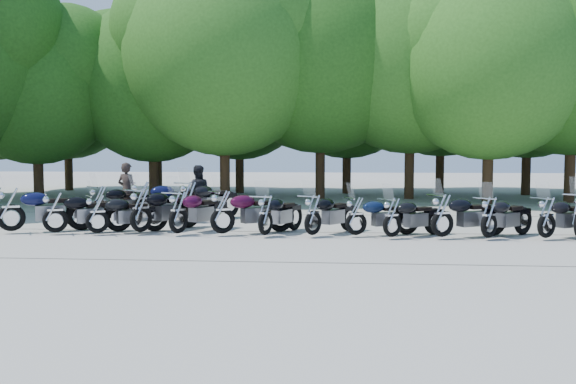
# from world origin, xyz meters

# --- Properties ---
(ground) EXTENTS (90.00, 90.00, 0.00)m
(ground) POSITION_xyz_m (0.00, 0.00, 0.00)
(ground) COLOR gray
(ground) RESTS_ON ground
(tree_1) EXTENTS (6.97, 6.97, 8.55)m
(tree_1) POSITION_xyz_m (-12.04, 11.24, 5.06)
(tree_1) COLOR #3A2614
(tree_1) RESTS_ON ground
(tree_2) EXTENTS (7.31, 7.31, 8.97)m
(tree_2) POSITION_xyz_m (-7.25, 12.84, 5.31)
(tree_2) COLOR #3A2614
(tree_2) RESTS_ON ground
(tree_3) EXTENTS (8.70, 8.70, 10.67)m
(tree_3) POSITION_xyz_m (-3.57, 11.24, 6.32)
(tree_3) COLOR #3A2614
(tree_3) RESTS_ON ground
(tree_4) EXTENTS (9.13, 9.13, 11.20)m
(tree_4) POSITION_xyz_m (0.54, 13.09, 6.64)
(tree_4) COLOR #3A2614
(tree_4) RESTS_ON ground
(tree_5) EXTENTS (9.04, 9.04, 11.10)m
(tree_5) POSITION_xyz_m (4.61, 13.20, 6.57)
(tree_5) COLOR #3A2614
(tree_5) RESTS_ON ground
(tree_6) EXTENTS (8.00, 8.00, 9.82)m
(tree_6) POSITION_xyz_m (7.55, 10.82, 5.81)
(tree_6) COLOR #3A2614
(tree_6) RESTS_ON ground
(tree_7) EXTENTS (8.79, 8.79, 10.79)m
(tree_7) POSITION_xyz_m (11.20, 11.78, 6.39)
(tree_7) COLOR #3A2614
(tree_7) RESTS_ON ground
(tree_9) EXTENTS (7.59, 7.59, 9.32)m
(tree_9) POSITION_xyz_m (-13.53, 17.59, 5.52)
(tree_9) COLOR #3A2614
(tree_9) RESTS_ON ground
(tree_10) EXTENTS (7.78, 7.78, 9.55)m
(tree_10) POSITION_xyz_m (-8.29, 16.97, 5.66)
(tree_10) COLOR #3A2614
(tree_10) RESTS_ON ground
(tree_11) EXTENTS (7.56, 7.56, 9.28)m
(tree_11) POSITION_xyz_m (-3.76, 16.43, 5.49)
(tree_11) COLOR #3A2614
(tree_11) RESTS_ON ground
(tree_12) EXTENTS (7.88, 7.88, 9.67)m
(tree_12) POSITION_xyz_m (1.80, 16.47, 5.72)
(tree_12) COLOR #3A2614
(tree_12) RESTS_ON ground
(tree_13) EXTENTS (8.31, 8.31, 10.20)m
(tree_13) POSITION_xyz_m (6.69, 17.47, 6.04)
(tree_13) COLOR #3A2614
(tree_13) RESTS_ON ground
(tree_14) EXTENTS (8.02, 8.02, 9.84)m
(tree_14) POSITION_xyz_m (10.68, 16.09, 5.83)
(tree_14) COLOR #3A2614
(tree_14) RESTS_ON ground
(motorcycle_0) EXTENTS (2.56, 1.83, 1.41)m
(motorcycle_0) POSITION_xyz_m (-7.38, 0.55, 0.70)
(motorcycle_0) COLOR #0B0F33
(motorcycle_0) RESTS_ON ground
(motorcycle_1) EXTENTS (2.33, 1.64, 1.28)m
(motorcycle_1) POSITION_xyz_m (-6.11, 0.45, 0.64)
(motorcycle_1) COLOR black
(motorcycle_1) RESTS_ON ground
(motorcycle_2) EXTENTS (2.15, 1.73, 1.21)m
(motorcycle_2) POSITION_xyz_m (-4.95, 0.45, 0.61)
(motorcycle_2) COLOR black
(motorcycle_2) RESTS_ON ground
(motorcycle_3) EXTENTS (1.92, 2.47, 1.38)m
(motorcycle_3) POSITION_xyz_m (-3.85, 0.67, 0.69)
(motorcycle_3) COLOR black
(motorcycle_3) RESTS_ON ground
(motorcycle_4) EXTENTS (1.73, 2.39, 1.32)m
(motorcycle_4) POSITION_xyz_m (-2.80, 0.53, 0.66)
(motorcycle_4) COLOR #3A0825
(motorcycle_4) RESTS_ON ground
(motorcycle_5) EXTENTS (2.40, 1.92, 1.35)m
(motorcycle_5) POSITION_xyz_m (-1.64, 0.56, 0.68)
(motorcycle_5) COLOR #360721
(motorcycle_5) RESTS_ON ground
(motorcycle_6) EXTENTS (1.51, 2.27, 1.24)m
(motorcycle_6) POSITION_xyz_m (-0.49, 0.43, 0.62)
(motorcycle_6) COLOR black
(motorcycle_6) RESTS_ON ground
(motorcycle_7) EXTENTS (1.86, 2.16, 1.24)m
(motorcycle_7) POSITION_xyz_m (0.72, 0.52, 0.62)
(motorcycle_7) COLOR black
(motorcycle_7) RESTS_ON ground
(motorcycle_8) EXTENTS (2.16, 1.43, 1.18)m
(motorcycle_8) POSITION_xyz_m (1.83, 0.64, 0.59)
(motorcycle_8) COLOR #0B1733
(motorcycle_8) RESTS_ON ground
(motorcycle_9) EXTENTS (2.04, 1.79, 1.18)m
(motorcycle_9) POSITION_xyz_m (2.73, 0.35, 0.59)
(motorcycle_9) COLOR black
(motorcycle_9) RESTS_ON ground
(motorcycle_10) EXTENTS (2.35, 1.68, 1.30)m
(motorcycle_10) POSITION_xyz_m (3.98, 0.43, 0.65)
(motorcycle_10) COLOR black
(motorcycle_10) RESTS_ON ground
(motorcycle_11) EXTENTS (2.04, 1.97, 1.23)m
(motorcycle_11) POSITION_xyz_m (5.12, 0.40, 0.61)
(motorcycle_11) COLOR black
(motorcycle_11) RESTS_ON ground
(motorcycle_12) EXTENTS (2.17, 1.76, 1.23)m
(motorcycle_12) POSITION_xyz_m (6.54, 0.49, 0.61)
(motorcycle_12) COLOR black
(motorcycle_12) RESTS_ON ground
(motorcycle_14) EXTENTS (2.06, 2.18, 1.30)m
(motorcycle_14) POSITION_xyz_m (-5.94, 3.06, 0.65)
(motorcycle_14) COLOR black
(motorcycle_14) RESTS_ON ground
(motorcycle_15) EXTENTS (2.65, 1.86, 1.45)m
(motorcycle_15) POSITION_xyz_m (-4.66, 3.27, 0.73)
(motorcycle_15) COLOR black
(motorcycle_15) RESTS_ON ground
(motorcycle_16) EXTENTS (2.03, 2.56, 1.44)m
(motorcycle_16) POSITION_xyz_m (-3.21, 3.32, 0.72)
(motorcycle_16) COLOR black
(motorcycle_16) RESTS_ON ground
(rider_0) EXTENTS (0.77, 0.61, 1.84)m
(rider_0) POSITION_xyz_m (-5.46, 4.14, 0.92)
(rider_0) COLOR black
(rider_0) RESTS_ON ground
(rider_1) EXTENTS (0.98, 0.84, 1.76)m
(rider_1) POSITION_xyz_m (-3.13, 4.13, 0.88)
(rider_1) COLOR black
(rider_1) RESTS_ON ground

